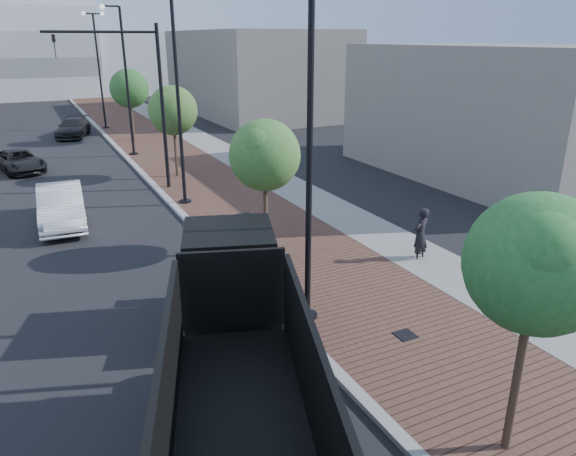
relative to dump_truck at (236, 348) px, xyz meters
name	(u,v)px	position (x,y,z in m)	size (l,w,h in m)	color
sidewalk	(157,137)	(5.88, 32.38, -1.27)	(7.00, 140.00, 0.12)	#4C2D23
concrete_strip	(190,134)	(8.58, 32.38, -1.26)	(2.40, 140.00, 0.13)	slate
curb	(110,141)	(2.38, 32.38, -1.26)	(0.30, 140.00, 0.14)	gray
dump_truck	(236,348)	(0.00, 0.00, 0.00)	(6.34, 13.35, 3.15)	black
white_sedan	(61,206)	(-2.36, 13.88, -0.51)	(1.73, 4.96, 1.63)	silver
dark_car_mid	(19,161)	(-3.80, 24.97, -0.71)	(2.05, 4.45, 1.24)	black
dark_car_far	(73,128)	(0.17, 35.71, -0.62)	(1.98, 4.88, 1.42)	black
pedestrian	(420,235)	(8.40, 4.25, -0.35)	(0.71, 0.47, 1.95)	black
streetlight_1	(305,167)	(2.87, 2.38, 3.01)	(1.44, 0.56, 9.21)	black
streetlight_2	(178,99)	(2.98, 14.38, 3.49)	(1.72, 0.56, 9.28)	black
streetlight_3	(126,88)	(2.87, 26.38, 3.01)	(1.44, 0.56, 9.21)	black
streetlight_4	(99,70)	(2.98, 38.38, 3.49)	(1.72, 0.56, 9.28)	black
traffic_mast	(142,90)	(2.08, 17.38, 3.65)	(5.09, 0.20, 8.00)	black
tree_0	(538,264)	(4.03, -3.60, 2.53)	(2.43, 2.39, 5.07)	#382619
tree_1	(266,155)	(4.03, 7.40, 2.24)	(2.50, 2.47, 4.81)	#382619
tree_2	(174,111)	(4.03, 19.40, 2.36)	(2.62, 2.62, 5.01)	#382619
tree_3	(130,89)	(4.03, 31.40, 2.54)	(2.77, 2.77, 5.27)	#382619
convention_center	(39,47)	(0.38, 77.38, 4.68)	(50.00, 30.00, 50.00)	#B3B8BE
commercial_block_ne	(254,73)	(18.38, 42.38, 2.67)	(12.00, 22.00, 8.00)	slate
commercial_block_e	(499,112)	(20.38, 12.38, 2.17)	(10.00, 16.00, 7.00)	slate
utility_cover_1	(405,335)	(4.78, 0.38, -1.20)	(0.50, 0.50, 0.02)	black
utility_cover_2	(245,215)	(4.78, 11.38, -1.20)	(0.50, 0.50, 0.02)	black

